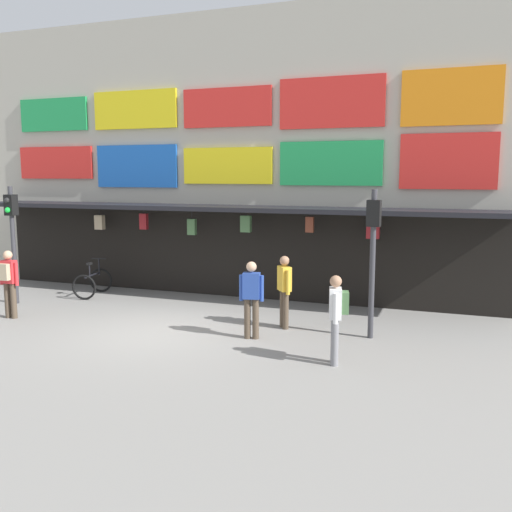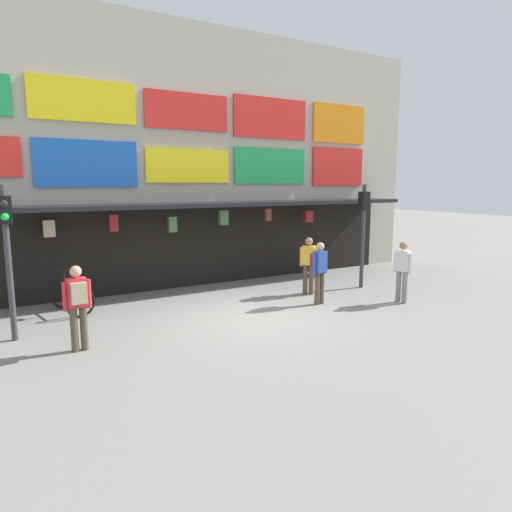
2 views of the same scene
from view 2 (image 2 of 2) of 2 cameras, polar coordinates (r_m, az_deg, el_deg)
The scene contains 9 objects.
ground_plane at distance 11.16m, azimuth -0.27°, elevation -7.69°, with size 80.00×80.00×0.00m, color gray.
shopfront at distance 14.84m, azimuth -9.37°, elevation 11.82°, with size 18.00×2.60×8.00m.
traffic_light_near at distance 10.40m, azimuth -28.82°, elevation 2.00°, with size 0.28×0.33×3.20m.
traffic_light_far at distance 14.38m, azimuth 13.30°, elevation 4.52°, with size 0.29×0.33×3.20m.
bicycle_parked at distance 12.33m, azimuth -22.07°, elevation -4.85°, with size 0.92×1.27×1.05m.
pedestrian_in_green at distance 9.37m, azimuth -21.46°, elevation -5.37°, with size 0.53×0.37×1.68m.
pedestrian_in_blue at distance 12.93m, azimuth 17.96°, elevation -1.34°, with size 0.42×0.52×1.68m.
pedestrian_in_black at distance 13.32m, azimuth 6.61°, elevation -0.82°, with size 0.40×0.43×1.68m.
pedestrian_in_red at distance 12.27m, azimuth 7.92°, elevation -1.52°, with size 0.52×0.41×1.68m.
Camera 2 is at (-5.37, -9.24, 3.21)m, focal length 31.89 mm.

